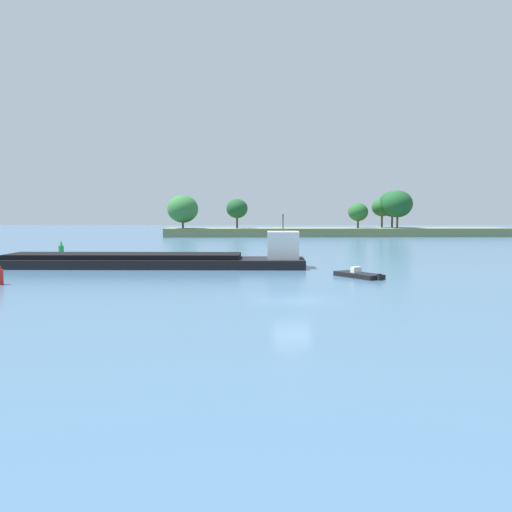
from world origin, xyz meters
name	(u,v)px	position (x,y,z in m)	size (l,w,h in m)	color
ground_plane	(292,301)	(0.00, 0.00, 0.00)	(400.00, 400.00, 0.00)	#3D607F
treeline_island	(332,223)	(18.05, 96.62, 3.01)	(78.36, 13.62, 10.41)	#66754C
cargo_barge	(149,260)	(-12.75, 22.99, 0.82)	(34.45, 7.46, 5.54)	black
small_motorboat	(359,275)	(7.14, 13.23, 0.23)	(3.97, 5.06, 0.91)	black
channel_buoy_green	(61,249)	(-27.17, 41.17, 0.81)	(0.70, 0.70, 1.90)	green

